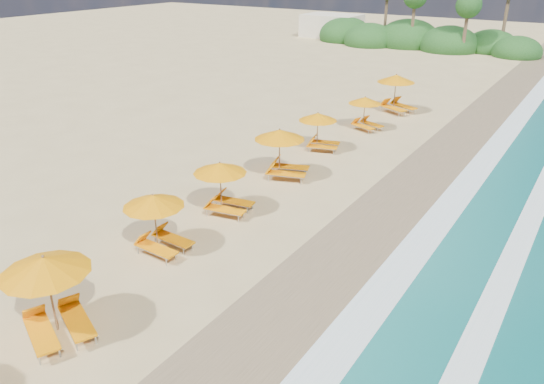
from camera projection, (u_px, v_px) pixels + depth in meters
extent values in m
plane|color=tan|center=(272.00, 220.00, 20.56)|extent=(160.00, 160.00, 0.00)
cube|color=#8D7354|center=(367.00, 248.00, 18.56)|extent=(4.00, 160.00, 0.01)
cube|color=white|center=(408.00, 259.00, 17.81)|extent=(1.20, 160.00, 0.01)
cube|color=white|center=(501.00, 287.00, 16.32)|extent=(0.80, 160.00, 0.01)
cylinder|color=olive|center=(51.00, 295.00, 14.02)|extent=(0.06, 0.06, 2.29)
cone|color=orange|center=(44.00, 265.00, 13.63)|extent=(3.08, 3.08, 0.46)
sphere|color=olive|center=(43.00, 256.00, 13.53)|extent=(0.08, 0.08, 0.08)
cylinder|color=olive|center=(156.00, 223.00, 18.09)|extent=(0.05, 0.05, 2.05)
cone|color=orange|center=(153.00, 201.00, 17.74)|extent=(2.16, 2.16, 0.41)
sphere|color=olive|center=(153.00, 195.00, 17.65)|extent=(0.07, 0.07, 0.07)
cylinder|color=olive|center=(221.00, 188.00, 20.83)|extent=(0.05, 0.05, 2.07)
cone|color=orange|center=(220.00, 168.00, 20.48)|extent=(2.48, 2.48, 0.42)
sphere|color=olive|center=(220.00, 162.00, 20.39)|extent=(0.07, 0.07, 0.07)
cylinder|color=olive|center=(279.00, 154.00, 24.17)|extent=(0.06, 0.06, 2.27)
cone|color=orange|center=(280.00, 134.00, 23.78)|extent=(2.97, 2.97, 0.46)
sphere|color=olive|center=(280.00, 129.00, 23.68)|extent=(0.08, 0.08, 0.08)
cylinder|color=olive|center=(317.00, 132.00, 27.72)|extent=(0.05, 0.05, 1.98)
cone|color=orange|center=(318.00, 117.00, 27.39)|extent=(2.54, 2.54, 0.40)
sphere|color=olive|center=(318.00, 113.00, 27.30)|extent=(0.07, 0.07, 0.07)
cylinder|color=olive|center=(364.00, 113.00, 31.14)|extent=(0.05, 0.05, 1.90)
cone|color=orange|center=(365.00, 100.00, 30.82)|extent=(2.49, 2.49, 0.38)
sphere|color=olive|center=(365.00, 97.00, 30.73)|extent=(0.07, 0.07, 0.07)
cylinder|color=olive|center=(395.00, 94.00, 34.62)|extent=(0.06, 0.06, 2.41)
cone|color=orange|center=(396.00, 78.00, 34.21)|extent=(3.26, 3.26, 0.48)
sphere|color=olive|center=(397.00, 74.00, 34.10)|extent=(0.09, 0.09, 0.09)
ellipsoid|color=#163D14|center=(449.00, 45.00, 57.73)|extent=(6.40, 6.40, 4.16)
ellipsoid|color=#163D14|center=(408.00, 40.00, 60.95)|extent=(7.20, 7.20, 4.68)
ellipsoid|color=#163D14|center=(369.00, 40.00, 61.46)|extent=(6.00, 6.00, 3.90)
ellipsoid|color=#163D14|center=(491.00, 47.00, 57.30)|extent=(5.60, 5.60, 3.64)
ellipsoid|color=#163D14|center=(346.00, 35.00, 64.95)|extent=(6.60, 6.60, 4.29)
ellipsoid|color=#163D14|center=(517.00, 52.00, 54.30)|extent=(5.00, 5.00, 3.25)
cylinder|color=brown|center=(465.00, 31.00, 54.43)|extent=(0.36, 0.36, 5.00)
sphere|color=#163D14|center=(469.00, 5.00, 53.41)|extent=(2.60, 2.60, 2.60)
cylinder|color=brown|center=(413.00, 23.00, 58.06)|extent=(0.36, 0.36, 5.60)
cylinder|color=brown|center=(386.00, 17.00, 61.46)|extent=(0.36, 0.36, 6.20)
cylinder|color=brown|center=(505.00, 20.00, 55.63)|extent=(0.36, 0.36, 6.80)
cube|color=beige|center=(332.00, 26.00, 67.67)|extent=(7.00, 5.00, 2.80)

